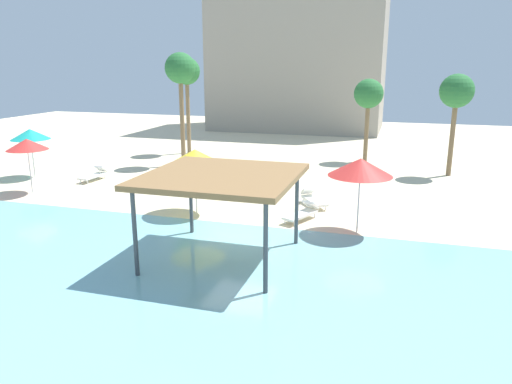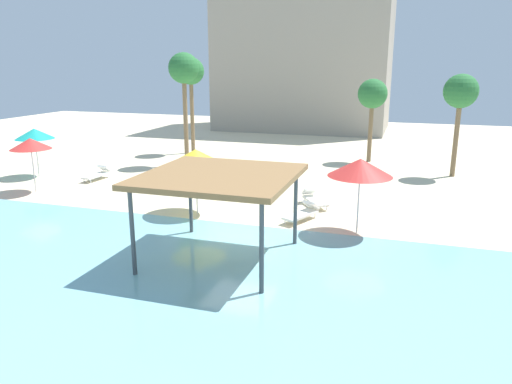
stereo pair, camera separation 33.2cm
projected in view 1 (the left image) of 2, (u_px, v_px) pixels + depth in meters
The scene contains 15 objects.
ground_plane at pixel (240, 238), 18.22m from camera, with size 80.00×80.00×0.00m, color beige.
lagoon_water at pixel (179, 302), 13.36m from camera, with size 44.00×13.50×0.04m, color #7AB7C1.
shade_pavilion at pixel (222, 178), 15.61m from camera, with size 4.80×4.80×2.95m.
beach_umbrella_yellow_0 at pixel (195, 157), 20.68m from camera, with size 2.48×2.48×2.83m.
beach_umbrella_red_1 at pixel (360, 167), 18.24m from camera, with size 2.44×2.44×2.93m.
beach_umbrella_red_2 at pixel (27, 144), 24.02m from camera, with size 2.01×2.01×2.76m.
beach_umbrella_teal_4 at pixel (30, 134), 27.40m from camera, with size 2.16×2.16×2.79m.
lounge_chair_1 at pixel (313, 198), 22.40m from camera, with size 1.55×1.91×0.74m.
lounge_chair_3 at pixel (303, 212), 20.29m from camera, with size 1.32×1.98×0.74m.
lounge_chair_4 at pixel (95, 174), 27.24m from camera, with size 0.77×1.94×0.74m.
palm_tree_0 at pixel (180, 71), 29.95m from camera, with size 1.90×1.90×7.03m.
palm_tree_1 at pixel (457, 93), 27.23m from camera, with size 1.90×1.90×5.82m.
palm_tree_2 at pixel (187, 74), 34.13m from camera, with size 1.90×1.90×6.79m.
palm_tree_3 at pixel (369, 95), 31.51m from camera, with size 1.90×1.90×5.41m.
hotel_block_0 at pixel (299, 51), 47.21m from camera, with size 16.23×9.49×15.03m, color #9E9384.
Camera 1 is at (5.51, -16.26, 6.37)m, focal length 34.08 mm.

